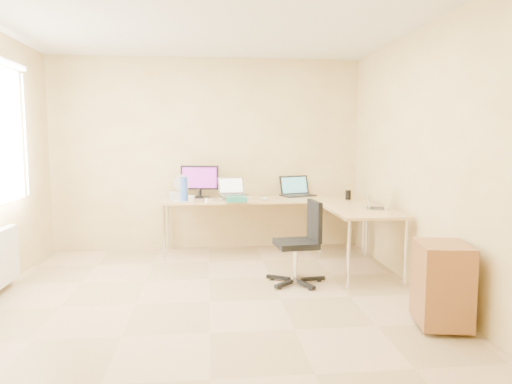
{
  "coord_description": "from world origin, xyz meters",
  "views": [
    {
      "loc": [
        -0.0,
        -4.27,
        1.51
      ],
      "look_at": [
        0.55,
        1.1,
        0.9
      ],
      "focal_mm": 33.08,
      "sensor_mm": 36.0,
      "label": 1
    }
  ],
  "objects": [
    {
      "name": "black_cup",
      "position": [
        1.8,
        1.6,
        0.79
      ],
      "size": [
        0.09,
        0.09,
        0.12
      ],
      "primitive_type": "cylinder",
      "rotation": [
        0.0,
        0.0,
        -0.28
      ],
      "color": "black",
      "rests_on": "desk_main"
    },
    {
      "name": "water_bottle",
      "position": [
        -0.3,
        1.66,
        0.88
      ],
      "size": [
        0.11,
        0.11,
        0.31
      ],
      "primitive_type": "cylinder",
      "rotation": [
        0.0,
        0.0,
        -0.29
      ],
      "color": "blue",
      "rests_on": "desk_main"
    },
    {
      "name": "mug",
      "position": [
        -0.21,
        1.55,
        0.77
      ],
      "size": [
        0.12,
        0.12,
        0.09
      ],
      "primitive_type": "imported",
      "rotation": [
        0.0,
        0.0,
        0.4
      ],
      "color": "silver",
      "rests_on": "desk_main"
    },
    {
      "name": "keyboard",
      "position": [
        0.37,
        1.82,
        0.74
      ],
      "size": [
        0.43,
        0.22,
        0.02
      ],
      "primitive_type": "cube",
      "rotation": [
        0.0,
        0.0,
        0.26
      ],
      "color": "white",
      "rests_on": "desk_main"
    },
    {
      "name": "laptop_return",
      "position": [
        1.85,
        0.75,
        0.84
      ],
      "size": [
        0.38,
        0.34,
        0.22
      ],
      "primitive_type": "cube",
      "rotation": [
        0.0,
        0.0,
        1.28
      ],
      "color": "silver",
      "rests_on": "desk_return"
    },
    {
      "name": "office_chair",
      "position": [
        0.9,
        0.48,
        0.5
      ],
      "size": [
        0.58,
        0.58,
        0.88
      ],
      "primitive_type": "cube",
      "rotation": [
        0.0,
        0.0,
        0.11
      ],
      "color": "black",
      "rests_on": "ground"
    },
    {
      "name": "laptop_black",
      "position": [
        1.23,
        2.05,
        0.87
      ],
      "size": [
        0.52,
        0.45,
        0.28
      ],
      "primitive_type": "cube",
      "rotation": [
        0.0,
        0.0,
        0.34
      ],
      "color": "black",
      "rests_on": "desk_main"
    },
    {
      "name": "papers",
      "position": [
        -0.36,
        1.75,
        0.73
      ],
      "size": [
        0.31,
        0.37,
        0.01
      ],
      "primitive_type": "cube",
      "rotation": [
        0.0,
        0.0,
        0.28
      ],
      "color": "silver",
      "rests_on": "desk_main"
    },
    {
      "name": "desk_fan",
      "position": [
        -0.34,
        2.05,
        0.87
      ],
      "size": [
        0.24,
        0.24,
        0.28
      ],
      "primitive_type": "cylinder",
      "rotation": [
        0.0,
        0.0,
        0.07
      ],
      "color": "beige",
      "rests_on": "desk_main"
    },
    {
      "name": "ceiling",
      "position": [
        0.0,
        0.0,
        2.6
      ],
      "size": [
        4.5,
        4.5,
        0.0
      ],
      "primitive_type": "plane",
      "rotation": [
        3.14,
        0.0,
        0.0
      ],
      "color": "white",
      "rests_on": "ground"
    },
    {
      "name": "monitor",
      "position": [
        -0.11,
        1.99,
        0.95
      ],
      "size": [
        0.53,
        0.26,
        0.43
      ],
      "primitive_type": "cube",
      "rotation": [
        0.0,
        0.0,
        -0.19
      ],
      "color": "black",
      "rests_on": "desk_main"
    },
    {
      "name": "white_box",
      "position": [
        -0.4,
        2.05,
        0.77
      ],
      "size": [
        0.22,
        0.16,
        0.08
      ],
      "primitive_type": "cube",
      "rotation": [
        0.0,
        0.0,
        0.01
      ],
      "color": "silver",
      "rests_on": "desk_main"
    },
    {
      "name": "desk_main",
      "position": [
        0.72,
        1.85,
        0.36
      ],
      "size": [
        2.65,
        0.7,
        0.73
      ],
      "primitive_type": "cube",
      "color": "tan",
      "rests_on": "ground"
    },
    {
      "name": "wall_front",
      "position": [
        0.0,
        -2.25,
        1.3
      ],
      "size": [
        4.5,
        0.0,
        4.5
      ],
      "primitive_type": "plane",
      "rotation": [
        -1.57,
        0.0,
        0.0
      ],
      "color": "beige",
      "rests_on": "ground"
    },
    {
      "name": "wall_right",
      "position": [
        2.1,
        0.0,
        1.3
      ],
      "size": [
        0.0,
        4.5,
        4.5
      ],
      "primitive_type": "plane",
      "rotation": [
        1.57,
        0.0,
        -1.57
      ],
      "color": "beige",
      "rests_on": "ground"
    },
    {
      "name": "wall_back",
      "position": [
        0.0,
        2.25,
        1.3
      ],
      "size": [
        4.5,
        0.0,
        4.5
      ],
      "primitive_type": "plane",
      "rotation": [
        1.57,
        0.0,
        0.0
      ],
      "color": "beige",
      "rests_on": "ground"
    },
    {
      "name": "floor",
      "position": [
        0.0,
        0.0,
        0.0
      ],
      "size": [
        4.5,
        4.5,
        0.0
      ],
      "primitive_type": "plane",
      "color": "tan",
      "rests_on": "ground"
    },
    {
      "name": "cd_stack",
      "position": [
        0.01,
        1.73,
        0.75
      ],
      "size": [
        0.16,
        0.16,
        0.03
      ],
      "primitive_type": "cylinder",
      "rotation": [
        0.0,
        0.0,
        -0.24
      ],
      "color": "white",
      "rests_on": "desk_main"
    },
    {
      "name": "book_stack",
      "position": [
        0.35,
        1.64,
        0.76
      ],
      "size": [
        0.26,
        0.35,
        0.06
      ],
      "primitive_type": "cube",
      "rotation": [
        0.0,
        0.0,
        -0.02
      ],
      "color": "#1C6C52",
      "rests_on": "desk_main"
    },
    {
      "name": "desk_return",
      "position": [
        1.7,
        0.85,
        0.36
      ],
      "size": [
        0.7,
        1.3,
        0.73
      ],
      "primitive_type": "cube",
      "color": "tan",
      "rests_on": "ground"
    },
    {
      "name": "cabinet",
      "position": [
        1.85,
        -0.79,
        0.36
      ],
      "size": [
        0.46,
        0.53,
        0.65
      ],
      "primitive_type": "cube",
      "rotation": [
        0.0,
        0.0,
        -0.18
      ],
      "color": "brown",
      "rests_on": "ground"
    },
    {
      "name": "mouse",
      "position": [
        0.72,
        1.66,
        0.75
      ],
      "size": [
        0.1,
        0.06,
        0.03
      ],
      "primitive_type": "ellipsoid",
      "rotation": [
        0.0,
        0.0,
        0.03
      ],
      "color": "silver",
      "rests_on": "desk_main"
    },
    {
      "name": "laptop_center",
      "position": [
        0.32,
        1.78,
        0.9
      ],
      "size": [
        0.4,
        0.33,
        0.22
      ],
      "primitive_type": "cube",
      "rotation": [
        0.0,
        0.0,
        0.22
      ],
      "color": "#B7B3CD",
      "rests_on": "desk_main"
    }
  ]
}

